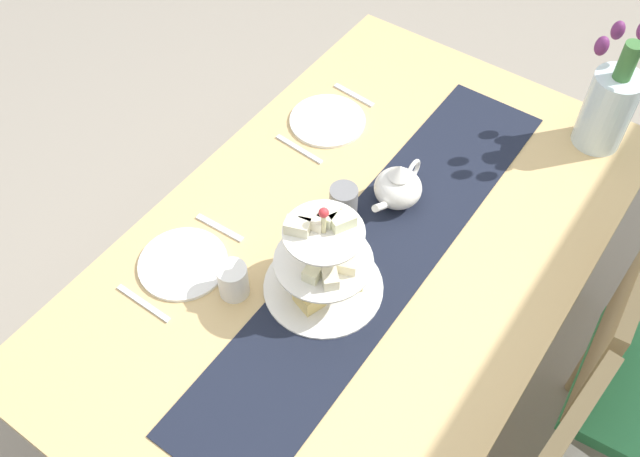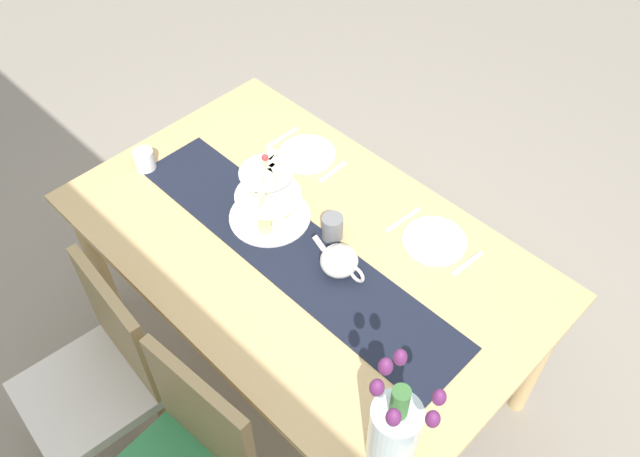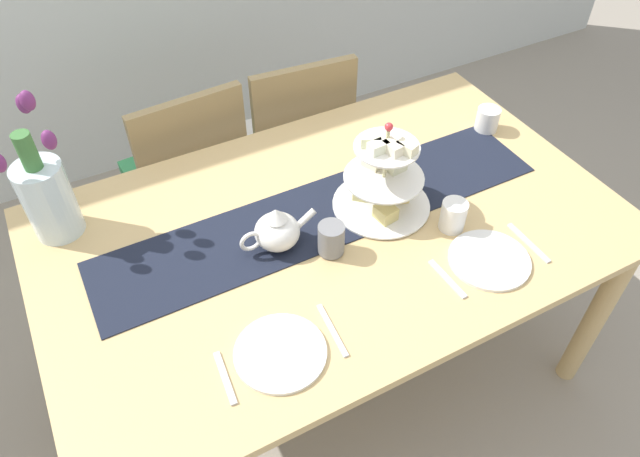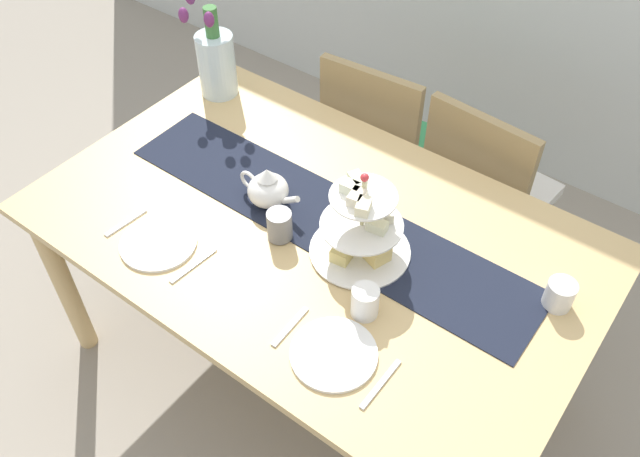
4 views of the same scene
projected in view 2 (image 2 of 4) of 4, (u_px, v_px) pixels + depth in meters
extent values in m
plane|color=gray|center=(306.00, 355.00, 2.90)|extent=(8.00, 8.00, 0.00)
cube|color=tan|center=(302.00, 245.00, 2.34)|extent=(1.72, 1.06, 0.03)
cylinder|color=tan|center=(538.00, 358.00, 2.47)|extent=(0.07, 0.07, 0.74)
cylinder|color=tan|center=(259.00, 158.00, 3.21)|extent=(0.07, 0.07, 0.74)
cylinder|color=tan|center=(97.00, 262.00, 2.78)|extent=(0.07, 0.07, 0.74)
cylinder|color=#9C8254|center=(185.00, 446.00, 2.42)|extent=(0.04, 0.04, 0.41)
cube|color=#9C8254|center=(203.00, 415.00, 1.99)|extent=(0.42, 0.07, 0.45)
cylinder|color=#9C8254|center=(37.00, 417.00, 2.49)|extent=(0.04, 0.04, 0.41)
cylinder|color=#9C8254|center=(122.00, 363.00, 2.65)|extent=(0.04, 0.04, 0.41)
cylinder|color=#9C8254|center=(168.00, 428.00, 2.46)|extent=(0.04, 0.04, 0.41)
cube|color=silver|center=(86.00, 394.00, 2.31)|extent=(0.46, 0.46, 0.05)
cube|color=#9C8254|center=(118.00, 325.00, 2.20)|extent=(0.42, 0.07, 0.45)
cube|color=black|center=(292.00, 250.00, 2.30)|extent=(1.42, 0.29, 0.00)
cylinder|color=beige|center=(268.00, 190.00, 2.30)|extent=(0.01, 0.01, 0.28)
cylinder|color=white|center=(270.00, 216.00, 2.40)|extent=(0.30, 0.30, 0.01)
cylinder|color=white|center=(268.00, 195.00, 2.32)|extent=(0.24, 0.24, 0.01)
cylinder|color=white|center=(266.00, 173.00, 2.23)|extent=(0.19, 0.19, 0.01)
cube|color=#ECCD76|center=(259.00, 202.00, 2.41)|extent=(0.07, 0.08, 0.05)
cube|color=#DBD186|center=(265.00, 224.00, 2.34)|extent=(0.07, 0.07, 0.05)
cube|color=#DBC775|center=(286.00, 206.00, 2.40)|extent=(0.06, 0.07, 0.04)
cube|color=beige|center=(258.00, 186.00, 2.32)|extent=(0.06, 0.04, 0.03)
cube|color=beige|center=(250.00, 192.00, 2.30)|extent=(0.07, 0.06, 0.03)
cube|color=#F3E5B8|center=(257.00, 201.00, 2.27)|extent=(0.05, 0.07, 0.03)
cube|color=beige|center=(268.00, 178.00, 2.19)|extent=(0.07, 0.06, 0.03)
cube|color=silver|center=(275.00, 172.00, 2.21)|extent=(0.06, 0.04, 0.03)
cube|color=beige|center=(273.00, 164.00, 2.23)|extent=(0.04, 0.06, 0.03)
cube|color=beige|center=(270.00, 157.00, 2.26)|extent=(0.05, 0.07, 0.03)
sphere|color=red|center=(265.00, 158.00, 2.18)|extent=(0.02, 0.02, 0.02)
ellipsoid|color=white|center=(339.00, 261.00, 2.20)|extent=(0.13, 0.13, 0.10)
cone|color=white|center=(340.00, 248.00, 2.15)|extent=(0.06, 0.06, 0.04)
cylinder|color=white|center=(320.00, 244.00, 2.24)|extent=(0.07, 0.02, 0.06)
torus|color=white|center=(357.00, 274.00, 2.16)|extent=(0.07, 0.01, 0.07)
cylinder|color=silver|center=(394.00, 433.00, 1.73)|extent=(0.14, 0.14, 0.24)
cylinder|color=#3D7538|center=(400.00, 403.00, 1.61)|extent=(0.05, 0.05, 0.12)
ellipsoid|color=#6B2860|center=(386.00, 366.00, 1.52)|extent=(0.04, 0.04, 0.06)
ellipsoid|color=#6B2860|center=(377.00, 388.00, 1.52)|extent=(0.04, 0.04, 0.06)
ellipsoid|color=#6B2860|center=(393.00, 417.00, 1.45)|extent=(0.04, 0.04, 0.06)
ellipsoid|color=#6B2860|center=(433.00, 419.00, 1.51)|extent=(0.04, 0.04, 0.06)
ellipsoid|color=#6B2860|center=(439.00, 397.00, 1.58)|extent=(0.04, 0.04, 0.06)
ellipsoid|color=#6B2860|center=(400.00, 357.00, 1.62)|extent=(0.04, 0.04, 0.06)
cylinder|color=white|center=(144.00, 160.00, 2.55)|extent=(0.08, 0.08, 0.08)
cylinder|color=white|center=(435.00, 241.00, 2.32)|extent=(0.23, 0.23, 0.01)
cube|color=silver|center=(468.00, 263.00, 2.26)|extent=(0.03, 0.15, 0.01)
cube|color=silver|center=(403.00, 220.00, 2.39)|extent=(0.03, 0.17, 0.01)
cylinder|color=white|center=(307.00, 154.00, 2.63)|extent=(0.23, 0.23, 0.01)
cube|color=silver|center=(333.00, 172.00, 2.56)|extent=(0.02, 0.15, 0.01)
cube|color=silver|center=(282.00, 137.00, 2.70)|extent=(0.02, 0.17, 0.01)
cylinder|color=slate|center=(332.00, 227.00, 2.30)|extent=(0.08, 0.08, 0.09)
cylinder|color=white|center=(280.00, 167.00, 2.51)|extent=(0.08, 0.08, 0.09)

